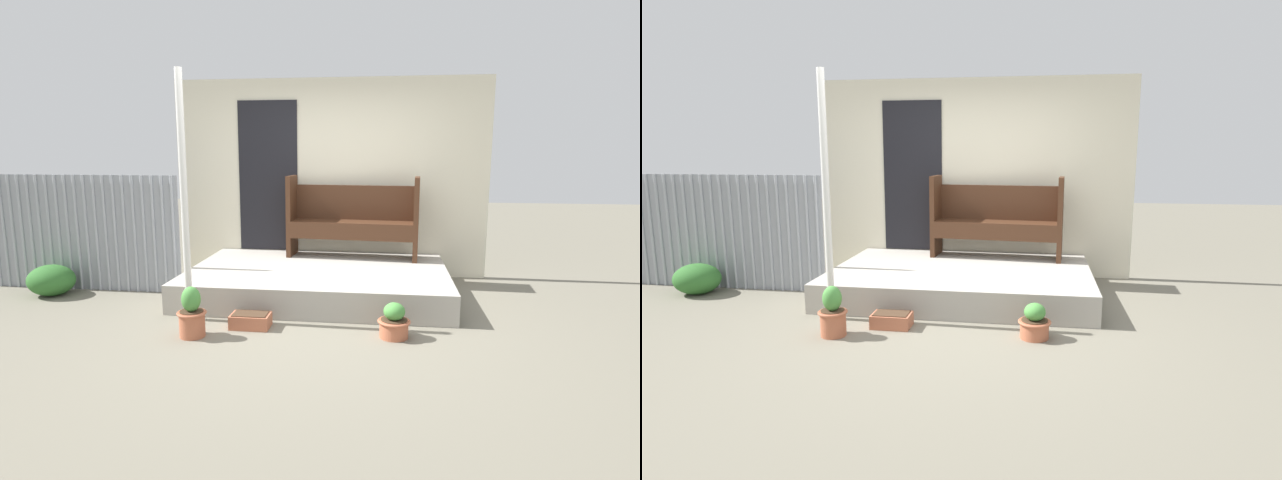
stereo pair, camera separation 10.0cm
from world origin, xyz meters
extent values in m
plane|color=#706B5B|center=(0.00, 0.00, 0.00)|extent=(24.00, 24.00, 0.00)
cube|color=#A8A399|center=(-0.04, 0.99, 0.16)|extent=(2.97, 1.98, 0.31)
cube|color=beige|center=(-0.04, 2.01, 1.30)|extent=(4.17, 0.06, 2.60)
cube|color=black|center=(-0.86, 1.97, 1.32)|extent=(0.80, 0.02, 2.00)
cube|color=gray|center=(-2.93, 0.82, 0.69)|extent=(2.53, 0.02, 1.39)
cylinder|color=#979CA5|center=(-4.01, 0.80, 0.69)|extent=(0.04, 0.04, 1.39)
cylinder|color=#979CA5|center=(-3.89, 0.80, 0.69)|extent=(0.04, 0.04, 1.39)
cylinder|color=#979CA5|center=(-3.77, 0.80, 0.69)|extent=(0.04, 0.04, 1.39)
cylinder|color=#979CA5|center=(-3.65, 0.80, 0.69)|extent=(0.04, 0.04, 1.39)
cylinder|color=#979CA5|center=(-3.53, 0.80, 0.69)|extent=(0.04, 0.04, 1.39)
cylinder|color=#979CA5|center=(-3.41, 0.80, 0.69)|extent=(0.04, 0.04, 1.39)
cylinder|color=#979CA5|center=(-3.29, 0.80, 0.69)|extent=(0.04, 0.04, 1.39)
cylinder|color=#979CA5|center=(-3.17, 0.80, 0.69)|extent=(0.04, 0.04, 1.39)
cylinder|color=#979CA5|center=(-3.05, 0.80, 0.69)|extent=(0.04, 0.04, 1.39)
cylinder|color=#979CA5|center=(-2.93, 0.80, 0.69)|extent=(0.04, 0.04, 1.39)
cylinder|color=#979CA5|center=(-2.81, 0.80, 0.69)|extent=(0.04, 0.04, 1.39)
cylinder|color=#979CA5|center=(-2.69, 0.80, 0.69)|extent=(0.04, 0.04, 1.39)
cylinder|color=#979CA5|center=(-2.56, 0.80, 0.69)|extent=(0.04, 0.04, 1.39)
cylinder|color=#979CA5|center=(-2.44, 0.80, 0.69)|extent=(0.04, 0.04, 1.39)
cylinder|color=#979CA5|center=(-2.32, 0.80, 0.69)|extent=(0.04, 0.04, 1.39)
cylinder|color=#979CA5|center=(-2.20, 0.80, 0.69)|extent=(0.04, 0.04, 1.39)
cylinder|color=#979CA5|center=(-2.08, 0.80, 0.69)|extent=(0.04, 0.04, 1.39)
cylinder|color=#979CA5|center=(-1.96, 0.80, 0.69)|extent=(0.04, 0.04, 1.39)
cylinder|color=#979CA5|center=(-1.84, 0.80, 0.69)|extent=(0.04, 0.04, 1.39)
cylinder|color=#979CA5|center=(-1.72, 0.80, 0.69)|extent=(0.04, 0.04, 1.39)
cylinder|color=silver|center=(-1.20, -0.08, 1.21)|extent=(0.07, 0.07, 2.43)
cube|color=#422616|center=(-0.48, 1.69, 0.83)|extent=(0.09, 0.40, 1.04)
cube|color=#422616|center=(1.11, 1.57, 0.83)|extent=(0.09, 0.40, 1.04)
cube|color=#422616|center=(0.31, 1.63, 0.76)|extent=(1.56, 0.51, 0.04)
cube|color=#422616|center=(0.30, 1.45, 0.65)|extent=(1.53, 0.14, 0.17)
cube|color=#422616|center=(0.33, 1.81, 1.00)|extent=(1.53, 0.15, 0.45)
cylinder|color=#B26042|center=(-1.00, -0.53, 0.12)|extent=(0.23, 0.23, 0.24)
torus|color=#B26042|center=(-1.00, -0.53, 0.22)|extent=(0.27, 0.27, 0.02)
cylinder|color=#422D1E|center=(-1.00, -0.53, 0.24)|extent=(0.21, 0.21, 0.01)
ellipsoid|color=#478C3D|center=(-1.00, -0.53, 0.35)|extent=(0.17, 0.17, 0.23)
cylinder|color=#B26042|center=(0.82, -0.31, 0.08)|extent=(0.26, 0.26, 0.16)
torus|color=#B26042|center=(0.82, -0.31, 0.15)|extent=(0.30, 0.30, 0.02)
cylinder|color=#422D1E|center=(0.82, -0.31, 0.17)|extent=(0.24, 0.24, 0.01)
ellipsoid|color=#478C3D|center=(0.82, -0.31, 0.24)|extent=(0.19, 0.19, 0.16)
cube|color=#B76647|center=(-0.53, -0.23, 0.07)|extent=(0.37, 0.24, 0.13)
cube|color=#422D1E|center=(-0.53, -0.23, 0.14)|extent=(0.33, 0.20, 0.01)
ellipsoid|color=#2D6628|center=(-3.12, 0.53, 0.18)|extent=(0.54, 0.49, 0.36)
camera|label=1|loc=(0.71, -4.66, 1.67)|focal=28.00mm
camera|label=2|loc=(0.81, -4.65, 1.67)|focal=28.00mm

